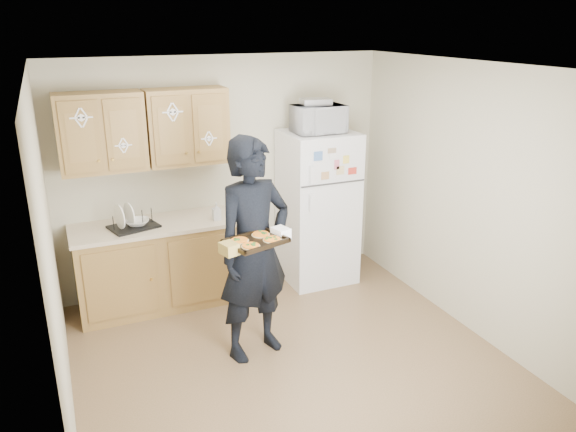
% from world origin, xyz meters
% --- Properties ---
extents(floor, '(3.60, 3.60, 0.00)m').
position_xyz_m(floor, '(0.00, 0.00, 0.00)').
color(floor, brown).
rests_on(floor, ground).
extents(ceiling, '(3.60, 3.60, 0.00)m').
position_xyz_m(ceiling, '(0.00, 0.00, 2.50)').
color(ceiling, silver).
rests_on(ceiling, wall_back).
extents(wall_back, '(3.60, 0.04, 2.50)m').
position_xyz_m(wall_back, '(0.00, 1.80, 1.25)').
color(wall_back, '#BAB396').
rests_on(wall_back, floor).
extents(wall_front, '(3.60, 0.04, 2.50)m').
position_xyz_m(wall_front, '(0.00, -1.80, 1.25)').
color(wall_front, '#BAB396').
rests_on(wall_front, floor).
extents(wall_left, '(0.04, 3.60, 2.50)m').
position_xyz_m(wall_left, '(-1.80, 0.00, 1.25)').
color(wall_left, '#BAB396').
rests_on(wall_left, floor).
extents(wall_right, '(0.04, 3.60, 2.50)m').
position_xyz_m(wall_right, '(1.80, 0.00, 1.25)').
color(wall_right, '#BAB396').
rests_on(wall_right, floor).
extents(refrigerator, '(0.75, 0.70, 1.70)m').
position_xyz_m(refrigerator, '(0.95, 1.43, 0.85)').
color(refrigerator, white).
rests_on(refrigerator, floor).
extents(base_cabinet, '(1.60, 0.60, 0.86)m').
position_xyz_m(base_cabinet, '(-0.85, 1.48, 0.43)').
color(base_cabinet, olive).
rests_on(base_cabinet, floor).
extents(countertop, '(1.64, 0.64, 0.04)m').
position_xyz_m(countertop, '(-0.85, 1.48, 0.88)').
color(countertop, beige).
rests_on(countertop, base_cabinet).
extents(upper_cab_left, '(0.80, 0.33, 0.75)m').
position_xyz_m(upper_cab_left, '(-1.25, 1.61, 1.83)').
color(upper_cab_left, olive).
rests_on(upper_cab_left, wall_back).
extents(upper_cab_right, '(0.80, 0.33, 0.75)m').
position_xyz_m(upper_cab_right, '(-0.43, 1.61, 1.83)').
color(upper_cab_right, olive).
rests_on(upper_cab_right, wall_back).
extents(cereal_box, '(0.20, 0.07, 0.32)m').
position_xyz_m(cereal_box, '(1.47, 1.67, 0.16)').
color(cereal_box, gold).
rests_on(cereal_box, floor).
extents(person, '(0.82, 0.66, 1.96)m').
position_xyz_m(person, '(-0.23, 0.25, 0.98)').
color(person, black).
rests_on(person, floor).
extents(baking_tray, '(0.52, 0.44, 0.04)m').
position_xyz_m(baking_tray, '(-0.31, -0.03, 1.18)').
color(baking_tray, black).
rests_on(baking_tray, person).
extents(pizza_front_left, '(0.15, 0.15, 0.02)m').
position_xyz_m(pizza_front_left, '(-0.39, -0.14, 1.19)').
color(pizza_front_left, orange).
rests_on(pizza_front_left, baking_tray).
extents(pizza_front_right, '(0.15, 0.15, 0.02)m').
position_xyz_m(pizza_front_right, '(-0.19, -0.08, 1.19)').
color(pizza_front_right, orange).
rests_on(pizza_front_right, baking_tray).
extents(pizza_back_left, '(0.15, 0.15, 0.02)m').
position_xyz_m(pizza_back_left, '(-0.44, 0.01, 1.19)').
color(pizza_back_left, orange).
rests_on(pizza_back_left, baking_tray).
extents(pizza_back_right, '(0.15, 0.15, 0.02)m').
position_xyz_m(pizza_back_right, '(-0.24, 0.07, 1.19)').
color(pizza_back_right, orange).
rests_on(pizza_back_right, baking_tray).
extents(microwave, '(0.54, 0.37, 0.29)m').
position_xyz_m(microwave, '(0.92, 1.38, 1.85)').
color(microwave, white).
rests_on(microwave, refrigerator).
extents(foil_pan, '(0.33, 0.25, 0.06)m').
position_xyz_m(foil_pan, '(0.90, 1.41, 2.02)').
color(foil_pan, '#B3B4BA').
rests_on(foil_pan, microwave).
extents(dish_rack, '(0.51, 0.44, 0.18)m').
position_xyz_m(dish_rack, '(-1.06, 1.44, 0.99)').
color(dish_rack, black).
rests_on(dish_rack, countertop).
extents(bowl, '(0.26, 0.26, 0.06)m').
position_xyz_m(bowl, '(-1.02, 1.44, 0.95)').
color(bowl, white).
rests_on(bowl, dish_rack).
extents(soap_bottle, '(0.08, 0.09, 0.18)m').
position_xyz_m(soap_bottle, '(-0.24, 1.34, 0.99)').
color(soap_bottle, white).
rests_on(soap_bottle, countertop).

